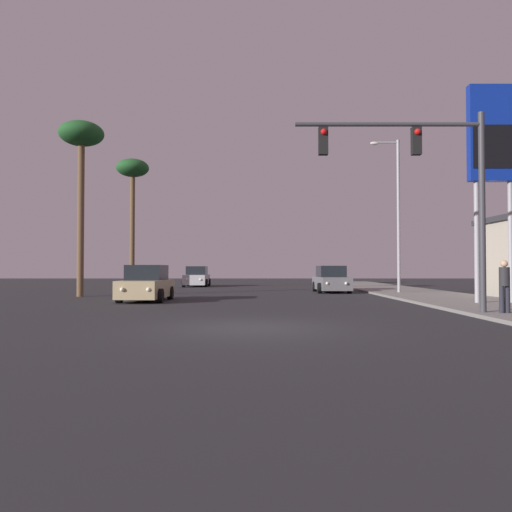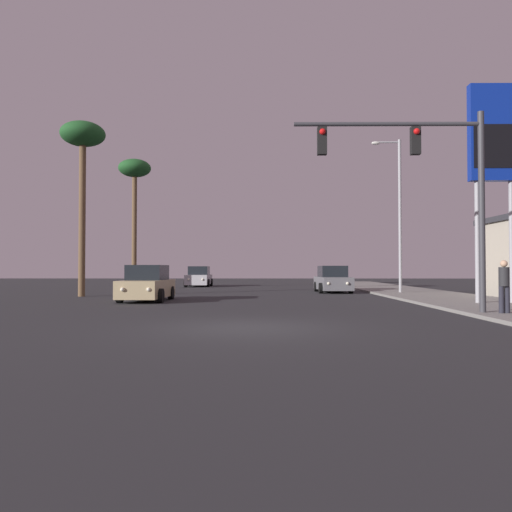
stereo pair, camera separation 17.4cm
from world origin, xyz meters
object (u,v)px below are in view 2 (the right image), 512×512
at_px(gas_station_sign, 494,145).
at_px(pedestrian_on_sidewalk, 504,284).
at_px(car_silver, 199,277).
at_px(car_tan, 147,285).
at_px(palm_tree_mid, 135,176).
at_px(car_grey, 333,280).
at_px(traffic_light_mast, 429,172).
at_px(palm_tree_near, 83,145).
at_px(street_lamp, 398,207).

distance_m(gas_station_sign, pedestrian_on_sidewalk, 7.53).
bearing_deg(car_silver, pedestrian_on_sidewalk, 116.76).
height_order(car_tan, palm_tree_mid, palm_tree_mid).
bearing_deg(car_grey, traffic_light_mast, 90.95).
bearing_deg(car_tan, gas_station_sign, 171.54).
bearing_deg(palm_tree_near, car_silver, 72.63).
distance_m(traffic_light_mast, palm_tree_mid, 25.83).
relative_size(car_silver, traffic_light_mast, 0.66).
bearing_deg(street_lamp, car_tan, -155.65).
bearing_deg(street_lamp, pedestrian_on_sidewalk, -91.67).
bearing_deg(car_silver, palm_tree_mid, 47.44).
bearing_deg(gas_station_sign, traffic_light_mast, -133.48).
relative_size(traffic_light_mast, street_lamp, 0.72).
distance_m(car_grey, pedestrian_on_sidewalk, 16.08).
bearing_deg(gas_station_sign, car_grey, 114.39).
height_order(street_lamp, gas_station_sign, same).
xyz_separation_m(traffic_light_mast, gas_station_sign, (4.15, 4.38, 1.96)).
xyz_separation_m(car_silver, car_grey, (9.70, -9.93, 0.00)).
distance_m(car_grey, palm_tree_near, 16.78).
bearing_deg(car_tan, palm_tree_mid, -71.34).
relative_size(pedestrian_on_sidewalk, palm_tree_mid, 0.17).
bearing_deg(car_silver, car_grey, 134.59).
distance_m(palm_tree_mid, palm_tree_near, 10.01).
bearing_deg(pedestrian_on_sidewalk, gas_station_sign, 67.74).
distance_m(car_silver, street_lamp, 18.50).
bearing_deg(traffic_light_mast, car_tan, 146.40).
bearing_deg(car_tan, car_grey, -137.81).
bearing_deg(traffic_light_mast, pedestrian_on_sidewalk, -7.74).
bearing_deg(car_grey, palm_tree_near, 15.81).
relative_size(pedestrian_on_sidewalk, palm_tree_near, 0.18).
bearing_deg(car_tan, traffic_light_mast, 148.45).
bearing_deg(gas_station_sign, pedestrian_on_sidewalk, -112.26).
xyz_separation_m(gas_station_sign, palm_tree_near, (-19.29, 6.43, 1.65)).
relative_size(traffic_light_mast, palm_tree_mid, 0.67).
xyz_separation_m(car_silver, pedestrian_on_sidewalk, (12.81, -25.71, 0.27)).
bearing_deg(palm_tree_near, palm_tree_mid, 88.23).
distance_m(gas_station_sign, palm_tree_near, 20.40).
bearing_deg(traffic_light_mast, gas_station_sign, 46.52).
xyz_separation_m(street_lamp, palm_tree_mid, (-17.46, 7.61, 3.28)).
relative_size(car_tan, palm_tree_near, 0.46).
bearing_deg(car_grey, pedestrian_on_sidewalk, 98.87).
bearing_deg(palm_tree_near, gas_station_sign, -18.44).
height_order(car_grey, traffic_light_mast, traffic_light_mast).
height_order(car_tan, traffic_light_mast, traffic_light_mast).
xyz_separation_m(pedestrian_on_sidewalk, palm_tree_mid, (-17.07, 21.12, 7.36)).
bearing_deg(car_silver, street_lamp, 137.53).
distance_m(street_lamp, pedestrian_on_sidewalk, 14.11).
height_order(gas_station_sign, palm_tree_near, palm_tree_near).
height_order(street_lamp, palm_tree_mid, palm_tree_mid).
height_order(car_silver, pedestrian_on_sidewalk, pedestrian_on_sidewalk).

